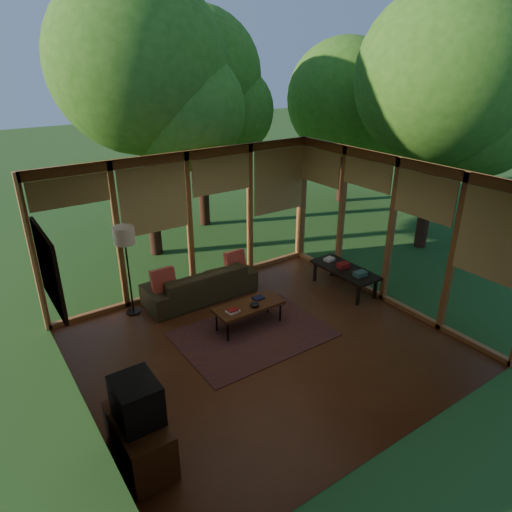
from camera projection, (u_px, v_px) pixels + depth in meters
floor at (266, 346)px, 7.29m from camera, size 5.50×5.50×0.00m
ceiling at (267, 181)px, 6.20m from camera, size 5.50×5.50×0.00m
wall_left at (75, 328)px, 5.32m from camera, size 0.04×5.00×2.70m
wall_front at (403, 353)px, 4.86m from camera, size 5.50×0.04×2.70m
window_wall_back at (189, 223)px, 8.63m from camera, size 5.50×0.12×2.70m
window_wall_right at (391, 232)px, 8.17m from camera, size 0.12×5.00×2.70m
exterior_lawn at (314, 177)px, 17.47m from camera, size 40.00×40.00×0.00m
tree_nw at (138, 65)px, 9.11m from camera, size 3.58×3.58×5.89m
tree_ne at (196, 76)px, 11.09m from camera, size 3.17×3.17×5.40m
tree_se at (443, 77)px, 9.52m from camera, size 3.69×3.69×5.70m
tree_far at (345, 98)px, 13.24m from camera, size 3.37×3.37×4.80m
rug at (253, 334)px, 7.59m from camera, size 2.43×1.72×0.01m
sofa at (200, 283)px, 8.63m from camera, size 2.12×0.84×0.62m
pillow_left at (163, 281)px, 8.09m from camera, size 0.43×0.23×0.45m
pillow_right at (235, 262)px, 8.87m from camera, size 0.40×0.22×0.42m
ct_book_lower at (233, 311)px, 7.42m from camera, size 0.22×0.18×0.03m
ct_book_upper at (233, 310)px, 7.41m from camera, size 0.17×0.13×0.03m
ct_book_side at (258, 298)px, 7.83m from camera, size 0.19×0.14×0.03m
ct_bowl at (255, 304)px, 7.59m from camera, size 0.16×0.16×0.07m
media_cabinet at (140, 440)px, 5.13m from camera, size 0.50×1.00×0.60m
television at (136, 401)px, 4.92m from camera, size 0.45×0.55×0.50m
console_book_a at (360, 274)px, 8.56m from camera, size 0.24×0.18×0.08m
console_book_b at (343, 265)px, 8.90m from camera, size 0.23×0.18×0.10m
console_book_c at (329, 259)px, 9.21m from camera, size 0.23×0.18×0.06m
floor_lamp at (125, 240)px, 7.67m from camera, size 0.36×0.36×1.65m
coffee_table at (249, 306)px, 7.66m from camera, size 1.20×0.50×0.43m
side_console at (345, 270)px, 8.90m from camera, size 0.60×1.40×0.46m
wall_painting at (49, 269)px, 6.32m from camera, size 0.06×1.35×1.15m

